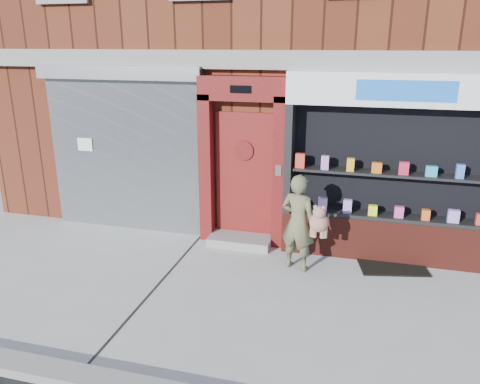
% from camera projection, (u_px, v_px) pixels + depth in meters
% --- Properties ---
extents(ground, '(80.00, 80.00, 0.00)m').
position_uv_depth(ground, '(261.00, 298.00, 6.54)').
color(ground, '#9E9E99').
rests_on(ground, ground).
extents(building, '(12.00, 8.16, 8.00)m').
position_uv_depth(building, '(319.00, 16.00, 10.83)').
color(building, '#4E1F12').
rests_on(building, ground).
extents(shutter_bay, '(3.10, 0.30, 3.04)m').
position_uv_depth(shutter_bay, '(125.00, 140.00, 8.53)').
color(shutter_bay, gray).
rests_on(shutter_bay, ground).
extents(red_door_bay, '(1.52, 0.58, 2.90)m').
position_uv_depth(red_door_bay, '(243.00, 162.00, 7.99)').
color(red_door_bay, '#4A0C0C').
rests_on(red_door_bay, ground).
extents(pharmacy_bay, '(3.50, 0.41, 3.00)m').
position_uv_depth(pharmacy_bay, '(395.00, 178.00, 7.36)').
color(pharmacy_bay, '#5D1E16').
rests_on(pharmacy_bay, ground).
extents(woman, '(0.80, 0.52, 1.54)m').
position_uv_depth(woman, '(300.00, 222.00, 7.17)').
color(woman, brown).
rests_on(woman, ground).
extents(doormat, '(1.16, 0.92, 0.03)m').
position_uv_depth(doormat, '(391.00, 265.00, 7.48)').
color(doormat, black).
rests_on(doormat, ground).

